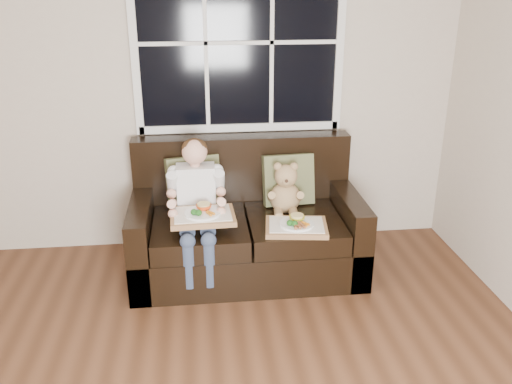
{
  "coord_description": "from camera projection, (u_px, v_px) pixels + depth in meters",
  "views": [
    {
      "loc": [
        0.17,
        -1.72,
        2.11
      ],
      "look_at": [
        0.58,
        1.85,
        0.68
      ],
      "focal_mm": 38.0,
      "sensor_mm": 36.0,
      "label": 1
    }
  ],
  "objects": [
    {
      "name": "child",
      "position": [
        196.0,
        196.0,
        3.87
      ],
      "size": [
        0.4,
        0.6,
        0.92
      ],
      "color": "silver",
      "rests_on": "loveseat"
    },
    {
      "name": "tray_left",
      "position": [
        203.0,
        215.0,
        3.75
      ],
      "size": [
        0.46,
        0.35,
        0.1
      ],
      "rotation": [
        0.0,
        0.0,
        0.04
      ],
      "color": "olive",
      "rests_on": "child"
    },
    {
      "name": "tray_right",
      "position": [
        296.0,
        226.0,
        3.81
      ],
      "size": [
        0.47,
        0.38,
        0.1
      ],
      "rotation": [
        0.0,
        0.0,
        -0.14
      ],
      "color": "olive",
      "rests_on": "loveseat"
    },
    {
      "name": "pillow_right",
      "position": [
        288.0,
        180.0,
        4.2
      ],
      "size": [
        0.41,
        0.21,
        0.4
      ],
      "rotation": [
        -0.21,
        0.0,
        0.09
      ],
      "color": "#5D623C",
      "rests_on": "loveseat"
    },
    {
      "name": "window_back",
      "position": [
        239.0,
        43.0,
        4.09
      ],
      "size": [
        1.62,
        0.04,
        1.37
      ],
      "color": "black",
      "rests_on": "room_walls"
    },
    {
      "name": "pillow_left",
      "position": [
        194.0,
        183.0,
        4.13
      ],
      "size": [
        0.44,
        0.28,
        0.42
      ],
      "rotation": [
        -0.21,
        0.0,
        0.25
      ],
      "color": "#5D623C",
      "rests_on": "loveseat"
    },
    {
      "name": "teddy_bear",
      "position": [
        286.0,
        192.0,
        4.06
      ],
      "size": [
        0.25,
        0.31,
        0.41
      ],
      "rotation": [
        0.0,
        0.0,
        -0.1
      ],
      "color": "#9C7552",
      "rests_on": "loveseat"
    },
    {
      "name": "loveseat",
      "position": [
        246.0,
        229.0,
        4.15
      ],
      "size": [
        1.7,
        0.92,
        0.96
      ],
      "color": "black",
      "rests_on": "ground"
    },
    {
      "name": "room_walls",
      "position": [
        143.0,
        147.0,
        1.76
      ],
      "size": [
        4.52,
        5.02,
        2.71
      ],
      "color": "#BFB19E",
      "rests_on": "ground"
    }
  ]
}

